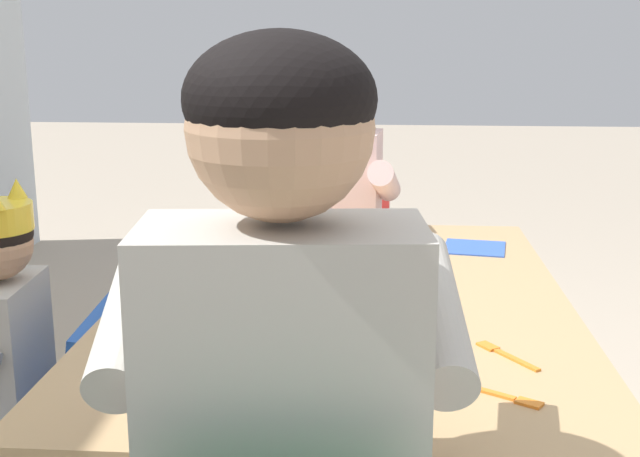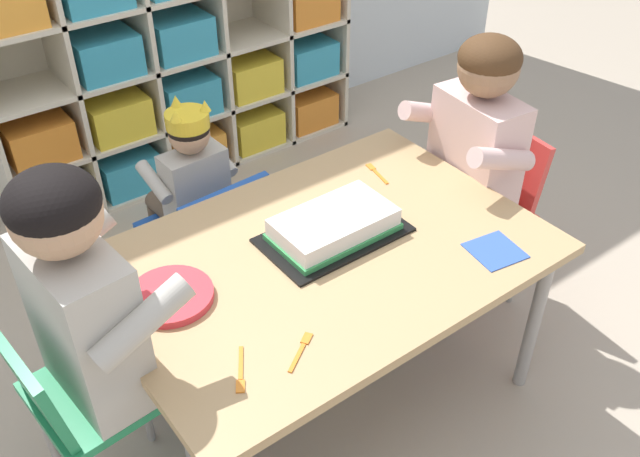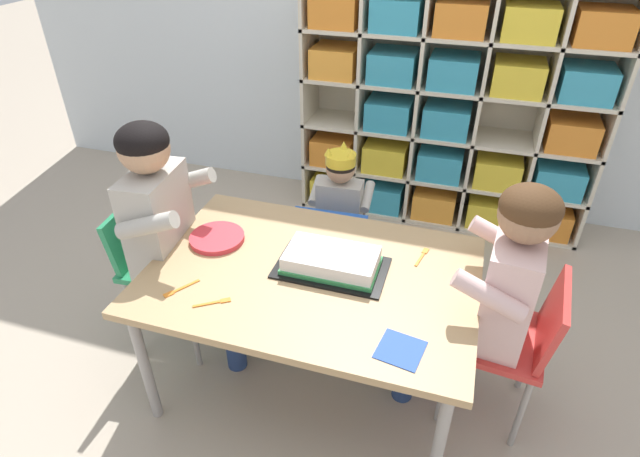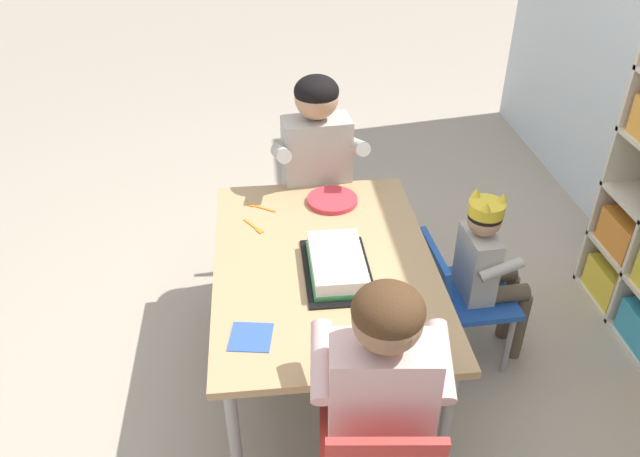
% 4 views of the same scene
% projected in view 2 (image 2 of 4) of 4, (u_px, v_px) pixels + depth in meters
% --- Properties ---
extents(ground, '(16.00, 16.00, 0.00)m').
position_uv_depth(ground, '(324.00, 391.00, 2.27)').
color(ground, tan).
extents(storage_cubby_shelf, '(1.69, 0.32, 1.39)m').
position_uv_depth(storage_cubby_shelf, '(175.00, 28.00, 2.99)').
color(storage_cubby_shelf, beige).
rests_on(storage_cubby_shelf, ground).
extents(activity_table, '(1.20, 0.83, 0.58)m').
position_uv_depth(activity_table, '(324.00, 265.00, 1.95)').
color(activity_table, tan).
rests_on(activity_table, ground).
extents(classroom_chair_blue, '(0.38, 0.37, 0.57)m').
position_uv_depth(classroom_chair_blue, '(210.00, 230.00, 2.39)').
color(classroom_chair_blue, '#1E4CA8').
rests_on(classroom_chair_blue, ground).
extents(child_with_crown, '(0.30, 0.31, 0.80)m').
position_uv_depth(child_with_crown, '(189.00, 180.00, 2.36)').
color(child_with_crown, '#B2ADA3').
rests_on(child_with_crown, ground).
extents(classroom_chair_adult_side, '(0.37, 0.33, 0.69)m').
position_uv_depth(classroom_chair_adult_side, '(87.00, 400.00, 1.69)').
color(classroom_chair_adult_side, '#238451').
rests_on(classroom_chair_adult_side, ground).
extents(adult_helper_seated, '(0.45, 0.42, 1.07)m').
position_uv_depth(adult_helper_seated, '(111.00, 310.00, 1.61)').
color(adult_helper_seated, '#B2ADA3').
rests_on(adult_helper_seated, ground).
extents(classroom_chair_guest_side, '(0.39, 0.38, 0.65)m').
position_uv_depth(classroom_chair_guest_side, '(479.00, 200.00, 2.43)').
color(classroom_chair_guest_side, red).
rests_on(classroom_chair_guest_side, ground).
extents(guest_at_table_side, '(0.45, 0.43, 1.01)m').
position_uv_depth(guest_at_table_side, '(462.00, 156.00, 2.26)').
color(guest_at_table_side, beige).
rests_on(guest_at_table_side, ground).
extents(birthday_cake_on_tray, '(0.41, 0.24, 0.07)m').
position_uv_depth(birthday_cake_on_tray, '(334.00, 227.00, 1.95)').
color(birthday_cake_on_tray, black).
rests_on(birthday_cake_on_tray, activity_table).
extents(paper_plate_stack, '(0.22, 0.22, 0.02)m').
position_uv_depth(paper_plate_stack, '(171.00, 296.00, 1.76)').
color(paper_plate_stack, '#DB333D').
rests_on(paper_plate_stack, activity_table).
extents(paper_napkin_square, '(0.15, 0.15, 0.00)m').
position_uv_depth(paper_napkin_square, '(495.00, 251.00, 1.92)').
color(paper_napkin_square, '#3356B7').
rests_on(paper_napkin_square, activity_table).
extents(fork_near_cake_tray, '(0.11, 0.08, 0.00)m').
position_uv_depth(fork_near_cake_tray, '(301.00, 349.00, 1.63)').
color(fork_near_cake_tray, orange).
rests_on(fork_near_cake_tray, activity_table).
extents(fork_beside_plate_stack, '(0.04, 0.13, 0.00)m').
position_uv_depth(fork_beside_plate_stack, '(376.00, 172.00, 2.23)').
color(fork_beside_plate_stack, orange).
rests_on(fork_beside_plate_stack, activity_table).
extents(fork_at_table_front_edge, '(0.09, 0.12, 0.00)m').
position_uv_depth(fork_at_table_front_edge, '(241.00, 372.00, 1.57)').
color(fork_at_table_front_edge, orange).
rests_on(fork_at_table_front_edge, activity_table).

